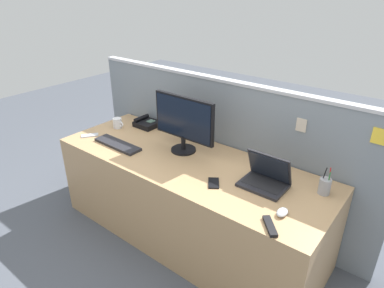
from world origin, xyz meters
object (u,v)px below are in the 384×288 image
Objects in this scene: pen_cup at (325,186)px; coffee_mug at (118,123)px; cell_phone_silver_slab at (90,135)px; cell_phone_black_slab at (214,183)px; tv_remote at (270,226)px; desk_phone at (147,123)px; desktop_monitor at (184,121)px; laptop at (266,177)px; computer_mouse_right_hand at (282,212)px; keyboard_main at (118,144)px.

coffee_mug is at bearing -176.65° from pen_cup.
pen_cup reaches higher than cell_phone_silver_slab.
cell_phone_black_slab is 0.54m from tv_remote.
cell_phone_silver_slab is (-0.24, -0.47, -0.02)m from desk_phone.
desk_phone is at bearing 164.16° from desktop_monitor.
desk_phone is 1.56× the size of cell_phone_black_slab.
laptop is 0.37m from pen_cup.
desk_phone is 1.74× the size of coffee_mug.
desktop_monitor reaches higher than cell_phone_silver_slab.
laptop reaches higher than tv_remote.
cell_phone_black_slab is at bearing 174.09° from computer_mouse_right_hand.
desktop_monitor reaches higher than keyboard_main.
pen_cup reaches higher than desk_phone.
desktop_monitor reaches higher than pen_cup.
cell_phone_silver_slab is at bearing -116.76° from desk_phone.
keyboard_main reaches higher than tv_remote.
pen_cup is at bearing -6.74° from cell_phone_black_slab.
pen_cup is (0.35, 0.14, -0.00)m from laptop.
tv_remote is (1.58, -0.61, -0.02)m from desk_phone.
keyboard_main is 0.97m from cell_phone_black_slab.
laptop is 3.02× the size of computer_mouse_right_hand.
cell_phone_black_slab is (-0.28, -0.20, -0.05)m from laptop.
desktop_monitor reaches higher than coffee_mug.
coffee_mug is at bearing 113.29° from cell_phone_silver_slab.
cell_phone_silver_slab is at bearing 177.41° from computer_mouse_right_hand.
desk_phone is 0.45× the size of keyboard_main.
desk_phone reaches higher than keyboard_main.
keyboard_main reaches higher than cell_phone_silver_slab.
cell_phone_silver_slab is at bearing 146.14° from cell_phone_black_slab.
computer_mouse_right_hand is 0.68× the size of cell_phone_silver_slab.
computer_mouse_right_hand is at bearing -107.36° from pen_cup.
tv_remote reaches higher than cell_phone_black_slab.
desk_phone is at bearing 47.48° from coffee_mug.
desk_phone is 0.27m from coffee_mug.
cell_phone_silver_slab is (-1.82, -0.01, -0.01)m from computer_mouse_right_hand.
cell_phone_black_slab is (-0.63, -0.35, -0.05)m from pen_cup.
computer_mouse_right_hand is at bearing 0.64° from keyboard_main.
tv_remote is at bearing -94.08° from computer_mouse_right_hand.
desktop_monitor is 1.10m from tv_remote.
keyboard_main is at bearing 38.96° from cell_phone_silver_slab.
computer_mouse_right_hand is 0.84× the size of coffee_mug.
keyboard_main is at bearing -167.18° from pen_cup.
coffee_mug reaches higher than desk_phone.
desk_phone is (-0.60, 0.17, -0.23)m from desktop_monitor.
cell_phone_silver_slab is at bearing -101.85° from coffee_mug.
cell_phone_silver_slab is 1.82m from tv_remote.
computer_mouse_right_hand is (0.23, -0.23, -0.04)m from laptop.
laptop is at bearing 11.02° from keyboard_main.
computer_mouse_right_hand is 0.51m from cell_phone_black_slab.
laptop is 2.54× the size of coffee_mug.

